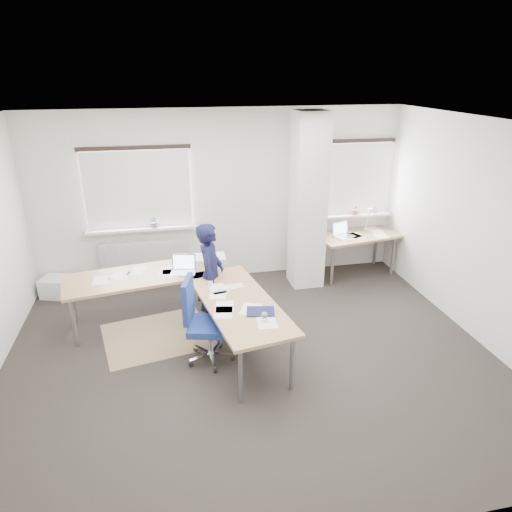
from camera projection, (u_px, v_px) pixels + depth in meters
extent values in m
plane|color=#282621|center=(252.00, 357.00, 5.69)|extent=(6.00, 6.00, 0.00)
cube|color=beige|center=(221.00, 197.00, 7.42)|extent=(6.00, 0.04, 2.80)
cube|color=beige|center=(327.00, 396.00, 2.90)|extent=(6.00, 0.04, 2.80)
cube|color=beige|center=(485.00, 235.00, 5.73)|extent=(0.04, 5.00, 2.80)
cube|color=white|center=(251.00, 125.00, 4.63)|extent=(6.00, 5.00, 0.04)
cube|color=beige|center=(308.00, 202.00, 7.18)|extent=(0.50, 0.50, 2.78)
cube|color=white|center=(138.00, 189.00, 7.08)|extent=(1.60, 0.04, 1.20)
cube|color=silver|center=(138.00, 190.00, 7.04)|extent=(1.60, 0.02, 1.20)
cube|color=white|center=(142.00, 229.00, 7.25)|extent=(1.70, 0.20, 0.04)
cube|color=white|center=(355.00, 179.00, 7.76)|extent=(1.20, 0.04, 1.20)
cube|color=silver|center=(356.00, 179.00, 7.72)|extent=(1.20, 0.02, 1.20)
cube|color=white|center=(354.00, 215.00, 7.93)|extent=(1.30, 0.20, 0.04)
cube|color=white|center=(145.00, 259.00, 7.47)|extent=(1.40, 0.10, 0.60)
cylinder|color=#724190|center=(154.00, 225.00, 7.24)|extent=(0.12, 0.12, 0.08)
imported|color=#2B6C2D|center=(154.00, 222.00, 7.23)|extent=(0.09, 0.06, 0.17)
cylinder|color=#AD4A42|center=(355.00, 212.00, 7.89)|extent=(0.12, 0.12, 0.08)
imported|color=#2B6C2D|center=(355.00, 210.00, 7.87)|extent=(0.09, 0.07, 0.17)
cube|color=#8E754D|center=(158.00, 336.00, 6.14)|extent=(1.58, 1.41, 0.01)
cube|color=white|center=(59.00, 287.00, 7.17)|extent=(0.60, 0.50, 0.31)
cube|color=brown|center=(140.00, 276.00, 6.22)|extent=(2.11, 1.14, 0.04)
cube|color=brown|center=(238.00, 302.00, 5.53)|extent=(1.14, 2.11, 0.04)
cylinder|color=gray|center=(74.00, 323.00, 5.79)|extent=(0.05, 0.05, 0.69)
cylinder|color=gray|center=(73.00, 302.00, 6.31)|extent=(0.05, 0.05, 0.69)
cylinder|color=gray|center=(199.00, 281.00, 6.93)|extent=(0.05, 0.05, 0.69)
cylinder|color=gray|center=(241.00, 375.00, 4.79)|extent=(0.05, 0.05, 0.69)
cylinder|color=gray|center=(292.00, 363.00, 5.00)|extent=(0.05, 0.05, 0.69)
cylinder|color=gray|center=(237.00, 293.00, 6.55)|extent=(0.05, 0.05, 0.69)
cube|color=#B7B7BC|center=(183.00, 273.00, 6.27)|extent=(0.37, 0.29, 0.01)
cube|color=#B7B7BC|center=(184.00, 262.00, 6.33)|extent=(0.33, 0.10, 0.22)
cube|color=silver|center=(184.00, 262.00, 6.33)|extent=(0.29, 0.08, 0.19)
cube|color=white|center=(227.00, 288.00, 5.83)|extent=(0.46, 0.20, 0.02)
cube|color=#141537|center=(261.00, 312.00, 5.26)|extent=(0.36, 0.30, 0.01)
cube|color=white|center=(210.00, 259.00, 6.66)|extent=(0.46, 0.33, 0.07)
imported|color=white|center=(211.00, 284.00, 5.87)|extent=(0.09, 0.09, 0.07)
cylinder|color=silver|center=(264.00, 317.00, 5.05)|extent=(0.07, 0.07, 0.10)
cube|color=brown|center=(357.00, 236.00, 7.75)|extent=(1.50, 0.93, 0.04)
cylinder|color=gray|center=(332.00, 266.00, 7.47)|extent=(0.05, 0.05, 0.69)
cylinder|color=gray|center=(393.00, 256.00, 7.88)|extent=(0.05, 0.05, 0.69)
cylinder|color=gray|center=(318.00, 255.00, 7.90)|extent=(0.05, 0.05, 0.69)
cylinder|color=gray|center=(376.00, 246.00, 8.31)|extent=(0.05, 0.05, 0.69)
cube|color=#B7B7BC|center=(344.00, 236.00, 7.63)|extent=(0.39, 0.33, 0.01)
cube|color=#B7B7BC|center=(340.00, 228.00, 7.68)|extent=(0.32, 0.16, 0.22)
cube|color=silver|center=(340.00, 228.00, 7.68)|extent=(0.28, 0.13, 0.19)
cylinder|color=white|center=(367.00, 229.00, 7.96)|extent=(0.10, 0.10, 0.02)
cylinder|color=white|center=(368.00, 219.00, 7.89)|extent=(0.02, 0.16, 0.38)
cylinder|color=white|center=(372.00, 209.00, 7.70)|extent=(0.02, 0.29, 0.13)
cone|color=white|center=(376.00, 212.00, 7.58)|extent=(0.14, 0.16, 0.17)
cube|color=navy|center=(210.00, 326.00, 5.45)|extent=(0.59, 0.59, 0.08)
cube|color=navy|center=(188.00, 299.00, 5.33)|extent=(0.17, 0.42, 0.52)
cylinder|color=silver|center=(210.00, 340.00, 5.53)|extent=(0.06, 0.06, 0.35)
cylinder|color=black|center=(233.00, 358.00, 5.61)|extent=(0.07, 0.05, 0.06)
cylinder|color=black|center=(220.00, 346.00, 5.85)|extent=(0.06, 0.07, 0.06)
cylinder|color=black|center=(196.00, 349.00, 5.78)|extent=(0.06, 0.07, 0.06)
cylinder|color=black|center=(191.00, 364.00, 5.49)|extent=(0.07, 0.05, 0.06)
cylinder|color=black|center=(215.00, 370.00, 5.38)|extent=(0.03, 0.06, 0.06)
imported|color=black|center=(211.00, 275.00, 6.18)|extent=(0.47, 0.61, 1.48)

